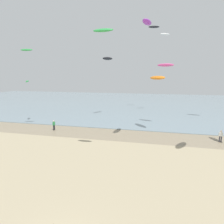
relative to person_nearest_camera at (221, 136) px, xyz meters
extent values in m
cube|color=gray|center=(-13.06, 0.10, -0.91)|extent=(120.00, 6.35, 0.01)
cube|color=gray|center=(-13.06, 38.27, -0.87)|extent=(160.00, 70.00, 0.10)
cylinder|color=#383842|center=(0.10, -0.04, -0.48)|extent=(0.16, 0.16, 0.88)
cylinder|color=#383842|center=(-0.10, 0.04, -0.48)|extent=(0.16, 0.16, 0.88)
cube|color=white|center=(0.00, 0.00, 0.26)|extent=(0.41, 0.33, 0.60)
sphere|color=beige|center=(0.00, 0.00, 0.68)|extent=(0.22, 0.22, 0.22)
cylinder|color=white|center=(0.22, -0.08, 0.21)|extent=(0.09, 0.09, 0.52)
cylinder|color=white|center=(-0.22, 0.08, 0.21)|extent=(0.09, 0.09, 0.52)
cylinder|color=#232328|center=(-25.71, 0.04, -0.48)|extent=(0.16, 0.16, 0.88)
cylinder|color=#232328|center=(-25.65, 0.25, -0.48)|extent=(0.16, 0.16, 0.88)
cube|color=#338C4C|center=(-25.68, 0.14, 0.26)|extent=(0.31, 0.41, 0.60)
sphere|color=beige|center=(-25.68, 0.14, 0.68)|extent=(0.22, 0.22, 0.22)
cylinder|color=#338C4C|center=(-25.75, -0.09, 0.21)|extent=(0.09, 0.09, 0.52)
cylinder|color=#338C4C|center=(-25.62, 0.37, 0.21)|extent=(0.09, 0.09, 0.52)
ellipsoid|color=purple|center=(-10.23, -3.81, 14.57)|extent=(1.25, 2.96, 0.46)
ellipsoid|color=green|center=(-32.94, 3.81, 7.15)|extent=(1.56, 1.92, 0.50)
ellipsoid|color=white|center=(-8.16, 20.12, 17.44)|extent=(2.52, 2.01, 0.41)
ellipsoid|color=black|center=(-19.72, 12.96, 11.76)|extent=(2.26, 3.33, 0.83)
ellipsoid|color=orange|center=(-8.98, 3.16, 7.90)|extent=(3.17, 3.49, 0.78)
ellipsoid|color=green|center=(-14.10, -9.41, 12.73)|extent=(2.17, 0.82, 0.51)
ellipsoid|color=black|center=(-10.91, 24.42, 20.06)|extent=(2.84, 1.44, 0.64)
ellipsoid|color=green|center=(-29.43, -0.60, 12.26)|extent=(2.09, 0.95, 0.36)
ellipsoid|color=#E54C99|center=(-7.80, 7.12, 10.01)|extent=(3.10, 1.94, 0.69)
camera|label=1|loc=(-7.97, -30.31, 8.29)|focal=33.04mm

